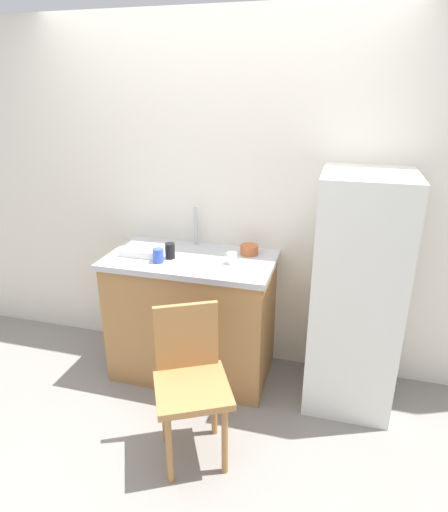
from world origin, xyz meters
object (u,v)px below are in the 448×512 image
(refrigerator, at_px, (356,294))
(cup_black, at_px, (170,251))
(dish_tray, at_px, (144,250))
(chair, at_px, (190,377))
(terracotta_bowl, at_px, (249,250))
(cup_white, at_px, (232,258))
(cup_blue, at_px, (158,256))

(refrigerator, relative_size, cup_black, 14.51)
(dish_tray, bearing_deg, chair, -50.54)
(terracotta_bowl, bearing_deg, cup_white, -110.18)
(chair, distance_m, dish_tray, 1.01)
(terracotta_bowl, relative_size, cup_white, 1.63)
(refrigerator, distance_m, cup_black, 1.25)
(refrigerator, xyz_separation_m, chair, (-0.86, -0.74, -0.27))
(cup_blue, bearing_deg, refrigerator, 7.14)
(terracotta_bowl, height_order, cup_black, cup_black)
(refrigerator, xyz_separation_m, cup_black, (-1.23, -0.07, 0.20))
(terracotta_bowl, relative_size, cup_blue, 1.30)
(chair, height_order, terracotta_bowl, terracotta_bowl)
(terracotta_bowl, xyz_separation_m, cup_white, (-0.07, -0.20, 0.00))
(terracotta_bowl, bearing_deg, cup_black, -156.50)
(dish_tray, distance_m, cup_blue, 0.20)
(refrigerator, bearing_deg, terracotta_bowl, 168.60)
(refrigerator, xyz_separation_m, cup_blue, (-1.28, -0.16, 0.19))
(refrigerator, bearing_deg, cup_white, -176.20)
(chair, distance_m, cup_white, 0.83)
(cup_blue, height_order, cup_white, cup_blue)
(chair, relative_size, dish_tray, 3.18)
(chair, xyz_separation_m, cup_blue, (-0.42, 0.58, 0.46))
(chair, height_order, cup_black, cup_black)
(cup_white, distance_m, cup_black, 0.43)
(cup_blue, distance_m, cup_black, 0.10)
(chair, height_order, dish_tray, dish_tray)
(dish_tray, distance_m, cup_white, 0.63)
(refrigerator, height_order, chair, refrigerator)
(cup_blue, height_order, cup_black, cup_black)
(chair, bearing_deg, terracotta_bowl, 54.14)
(dish_tray, bearing_deg, cup_blue, -36.82)
(chair, relative_size, cup_black, 8.35)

